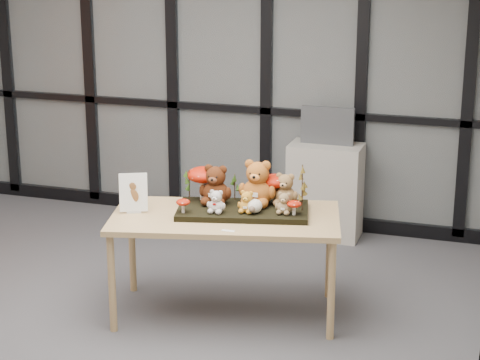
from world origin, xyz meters
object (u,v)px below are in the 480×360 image
(bear_brown_medium, at_px, (216,182))
(bear_white_bow, at_px, (216,200))
(display_table, at_px, (225,224))
(bear_beige_small, at_px, (284,202))
(mushroom_front_right, at_px, (294,207))
(bear_small_yellow, at_px, (247,200))
(plush_cream_hedgehog, at_px, (254,205))
(sign_holder, at_px, (133,195))
(mushroom_back_left, at_px, (204,182))
(bear_tan_back, at_px, (285,187))
(mushroom_back_right, at_px, (276,187))
(diorama_tray, at_px, (243,210))
(monitor, at_px, (327,126))
(bear_pooh_yellow, at_px, (258,180))
(cabinet, at_px, (325,191))
(mushroom_front_left, at_px, (183,205))

(bear_brown_medium, height_order, bear_white_bow, bear_brown_medium)
(display_table, height_order, bear_beige_small, bear_beige_small)
(bear_brown_medium, relative_size, mushroom_front_right, 2.80)
(bear_small_yellow, distance_m, bear_beige_small, 0.25)
(plush_cream_hedgehog, bearing_deg, sign_holder, 175.79)
(bear_white_bow, distance_m, mushroom_back_left, 0.30)
(bear_tan_back, height_order, mushroom_back_right, bear_tan_back)
(plush_cream_hedgehog, bearing_deg, bear_tan_back, 44.81)
(diorama_tray, distance_m, monitor, 1.74)
(plush_cream_hedgehog, height_order, sign_holder, sign_holder)
(bear_pooh_yellow, height_order, mushroom_back_right, bear_pooh_yellow)
(mushroom_front_right, height_order, sign_holder, sign_holder)
(bear_pooh_yellow, height_order, bear_beige_small, bear_pooh_yellow)
(sign_holder, relative_size, cabinet, 0.33)
(bear_small_yellow, relative_size, mushroom_back_right, 0.75)
(mushroom_back_right, bearing_deg, sign_holder, -156.12)
(plush_cream_hedgehog, xyz_separation_m, mushroom_front_right, (0.27, 0.04, 0.00))
(bear_brown_medium, xyz_separation_m, cabinet, (0.42, 1.66, -0.51))
(bear_white_bow, bearing_deg, plush_cream_hedgehog, 2.19)
(mushroom_front_left, height_order, sign_holder, sign_holder)
(display_table, xyz_separation_m, bear_small_yellow, (0.16, 0.00, 0.19))
(bear_brown_medium, distance_m, cabinet, 1.79)
(bear_white_bow, relative_size, mushroom_front_left, 1.66)
(sign_holder, bearing_deg, mushroom_front_right, -14.37)
(bear_beige_small, xyz_separation_m, sign_holder, (-1.03, -0.19, 0.01))
(bear_white_bow, distance_m, sign_holder, 0.59)
(diorama_tray, xyz_separation_m, bear_beige_small, (0.30, -0.03, 0.10))
(bear_small_yellow, relative_size, mushroom_front_right, 1.53)
(display_table, bearing_deg, mushroom_back_left, 128.25)
(diorama_tray, height_order, mushroom_back_right, mushroom_back_right)
(mushroom_front_left, bearing_deg, bear_beige_small, 16.49)
(mushroom_back_right, xyz_separation_m, cabinet, (0.03, 1.51, -0.47))
(bear_beige_small, relative_size, sign_holder, 0.60)
(bear_small_yellow, distance_m, sign_holder, 0.79)
(bear_white_bow, bearing_deg, mushroom_front_left, -173.98)
(bear_tan_back, relative_size, mushroom_front_right, 2.27)
(display_table, height_order, bear_brown_medium, bear_brown_medium)
(mushroom_back_left, xyz_separation_m, mushroom_front_right, (0.70, -0.13, -0.08))
(display_table, distance_m, bear_pooh_yellow, 0.38)
(bear_beige_small, relative_size, mushroom_front_right, 1.50)
(display_table, bearing_deg, bear_brown_medium, 119.50)
(display_table, distance_m, bear_tan_back, 0.49)
(mushroom_back_left, bearing_deg, sign_holder, -143.01)
(bear_brown_medium, distance_m, mushroom_back_left, 0.13)
(bear_white_bow, relative_size, mushroom_back_left, 0.67)
(plush_cream_hedgehog, bearing_deg, bear_pooh_yellow, 86.98)
(bear_white_bow, height_order, mushroom_back_right, mushroom_back_right)
(cabinet, bearing_deg, mushroom_back_left, -108.41)
(bear_white_bow, relative_size, mushroom_back_right, 0.78)
(diorama_tray, xyz_separation_m, monitor, (0.21, 1.71, 0.24))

